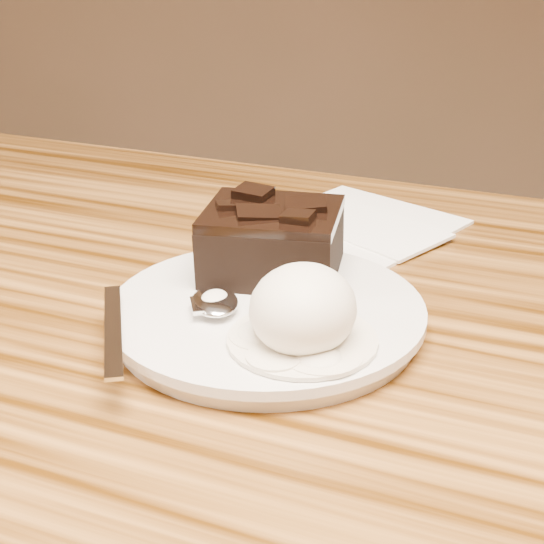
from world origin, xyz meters
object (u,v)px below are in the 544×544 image
at_px(ice_cream_scoop, 303,309).
at_px(napkin, 358,223).
at_px(plate, 267,316).
at_px(spoon, 215,304).
at_px(brownie, 272,245).

bearing_deg(ice_cream_scoop, napkin, 98.91).
relative_size(plate, spoon, 1.22).
distance_m(spoon, napkin, 0.25).
xyz_separation_m(plate, spoon, (-0.03, -0.02, 0.01)).
distance_m(brownie, ice_cream_scoop, 0.11).
xyz_separation_m(plate, napkin, (0.00, 0.22, -0.01)).
bearing_deg(plate, spoon, -143.22).
bearing_deg(brownie, napkin, 83.61).
bearing_deg(spoon, brownie, 47.32).
height_order(plate, brownie, brownie).
height_order(ice_cream_scoop, napkin, ice_cream_scoop).
relative_size(spoon, napkin, 1.17).
bearing_deg(napkin, spoon, -97.39).
xyz_separation_m(spoon, napkin, (0.03, 0.24, -0.02)).
relative_size(brownie, ice_cream_scoop, 1.36).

